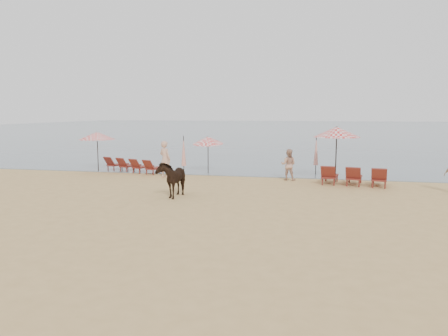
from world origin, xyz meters
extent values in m
plane|color=tan|center=(0.00, 0.00, 0.00)|extent=(120.00, 120.00, 0.00)
cube|color=#51606B|center=(0.00, 80.00, 0.00)|extent=(160.00, 140.00, 0.06)
cube|color=maroon|center=(-7.82, 11.11, 0.32)|extent=(0.98, 1.40, 0.07)
cube|color=maroon|center=(-8.04, 10.46, 0.57)|extent=(0.70, 0.59, 0.56)
cube|color=maroon|center=(-6.87, 10.77, 0.32)|extent=(0.98, 1.40, 0.07)
cube|color=maroon|center=(-7.10, 10.13, 0.57)|extent=(0.70, 0.59, 0.56)
cube|color=maroon|center=(-5.93, 10.44, 0.32)|extent=(0.98, 1.40, 0.07)
cube|color=maroon|center=(-6.16, 9.80, 0.57)|extent=(0.70, 0.59, 0.56)
cube|color=maroon|center=(-4.99, 10.10, 0.32)|extent=(0.98, 1.40, 0.07)
cube|color=maroon|center=(-5.22, 9.46, 0.57)|extent=(0.70, 0.59, 0.56)
cube|color=maroon|center=(4.43, 8.73, 0.36)|extent=(0.86, 1.51, 0.08)
cube|color=maroon|center=(4.32, 7.97, 0.64)|extent=(0.72, 0.56, 0.63)
cube|color=maroon|center=(5.54, 8.57, 0.36)|extent=(0.86, 1.51, 0.08)
cube|color=maroon|center=(5.43, 7.81, 0.64)|extent=(0.72, 0.56, 0.63)
cube|color=maroon|center=(6.65, 8.41, 0.36)|extent=(0.86, 1.51, 0.08)
cube|color=maroon|center=(6.54, 7.65, 0.64)|extent=(0.72, 0.56, 0.63)
cylinder|color=black|center=(-8.52, 10.04, 1.07)|extent=(0.05, 0.05, 2.13)
cone|color=red|center=(-8.52, 10.04, 2.09)|extent=(2.04, 2.04, 0.44)
sphere|color=black|center=(-8.52, 10.04, 2.28)|extent=(0.08, 0.08, 0.08)
cylinder|color=black|center=(-2.15, 10.68, 0.96)|extent=(0.04, 0.04, 1.92)
cone|color=red|center=(-2.15, 10.68, 1.88)|extent=(1.70, 1.73, 0.58)
sphere|color=black|center=(-2.15, 10.68, 2.06)|extent=(0.07, 0.07, 0.07)
cylinder|color=black|center=(4.70, 9.17, 1.26)|extent=(0.06, 0.06, 2.53)
cone|color=red|center=(4.70, 9.17, 2.47)|extent=(2.25, 2.25, 0.51)
sphere|color=black|center=(4.70, 9.17, 2.70)|extent=(0.09, 0.09, 0.09)
cylinder|color=black|center=(-3.30, 9.81, 1.08)|extent=(0.05, 0.05, 2.15)
cone|color=red|center=(-3.30, 9.81, 1.33)|extent=(0.26, 0.26, 1.61)
cylinder|color=black|center=(3.72, 11.63, 1.08)|extent=(0.05, 0.05, 2.16)
cone|color=red|center=(3.72, 11.63, 1.34)|extent=(0.26, 0.26, 1.62)
imported|color=black|center=(-1.93, 3.98, 0.75)|extent=(0.85, 1.79, 1.50)
imported|color=tan|center=(-4.00, 8.80, 0.97)|extent=(0.84, 0.73, 1.94)
imported|color=tan|center=(2.39, 9.32, 0.79)|extent=(0.82, 0.66, 1.58)
camera|label=1|loc=(3.89, -12.73, 3.45)|focal=35.00mm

